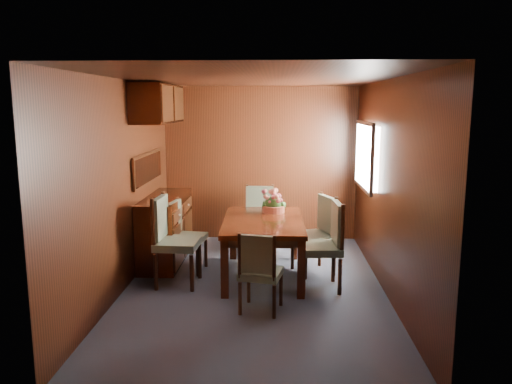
{
  "coord_description": "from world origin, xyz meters",
  "views": [
    {
      "loc": [
        0.26,
        -5.54,
        2.12
      ],
      "look_at": [
        0.0,
        0.54,
        1.05
      ],
      "focal_mm": 35.0,
      "sensor_mm": 36.0,
      "label": 1
    }
  ],
  "objects_px": {
    "chair_left_near": "(171,235)",
    "flower_centerpiece": "(273,201)",
    "dining_table": "(263,228)",
    "sideboard": "(166,229)",
    "chair_head": "(259,268)",
    "chair_right_near": "(327,240)"
  },
  "relations": [
    {
      "from": "sideboard",
      "to": "chair_right_near",
      "type": "relative_size",
      "value": 1.34
    },
    {
      "from": "chair_left_near",
      "to": "chair_head",
      "type": "xyz_separation_m",
      "value": [
        1.08,
        -0.8,
        -0.12
      ]
    },
    {
      "from": "sideboard",
      "to": "flower_centerpiece",
      "type": "xyz_separation_m",
      "value": [
        1.46,
        -0.15,
        0.43
      ]
    },
    {
      "from": "chair_left_near",
      "to": "flower_centerpiece",
      "type": "xyz_separation_m",
      "value": [
        1.2,
        0.74,
        0.28
      ]
    },
    {
      "from": "chair_left_near",
      "to": "chair_right_near",
      "type": "distance_m",
      "value": 1.83
    },
    {
      "from": "sideboard",
      "to": "chair_head",
      "type": "bearing_deg",
      "value": -51.52
    },
    {
      "from": "chair_left_near",
      "to": "dining_table",
      "type": "bearing_deg",
      "value": 108.96
    },
    {
      "from": "flower_centerpiece",
      "to": "dining_table",
      "type": "bearing_deg",
      "value": -105.85
    },
    {
      "from": "dining_table",
      "to": "chair_right_near",
      "type": "distance_m",
      "value": 0.83
    },
    {
      "from": "sideboard",
      "to": "chair_right_near",
      "type": "height_order",
      "value": "chair_right_near"
    },
    {
      "from": "chair_head",
      "to": "flower_centerpiece",
      "type": "xyz_separation_m",
      "value": [
        0.13,
        1.53,
        0.4
      ]
    },
    {
      "from": "flower_centerpiece",
      "to": "sideboard",
      "type": "bearing_deg",
      "value": 174.16
    },
    {
      "from": "sideboard",
      "to": "dining_table",
      "type": "distance_m",
      "value": 1.47
    },
    {
      "from": "chair_head",
      "to": "flower_centerpiece",
      "type": "bearing_deg",
      "value": 97.15
    },
    {
      "from": "chair_head",
      "to": "flower_centerpiece",
      "type": "distance_m",
      "value": 1.59
    },
    {
      "from": "chair_head",
      "to": "chair_right_near",
      "type": "bearing_deg",
      "value": 56.23
    },
    {
      "from": "sideboard",
      "to": "flower_centerpiece",
      "type": "bearing_deg",
      "value": -5.84
    },
    {
      "from": "chair_right_near",
      "to": "chair_head",
      "type": "relative_size",
      "value": 1.21
    },
    {
      "from": "dining_table",
      "to": "chair_left_near",
      "type": "xyz_separation_m",
      "value": [
        -1.09,
        -0.32,
        -0.03
      ]
    },
    {
      "from": "sideboard",
      "to": "chair_left_near",
      "type": "distance_m",
      "value": 0.94
    },
    {
      "from": "dining_table",
      "to": "flower_centerpiece",
      "type": "height_order",
      "value": "flower_centerpiece"
    },
    {
      "from": "dining_table",
      "to": "chair_left_near",
      "type": "relative_size",
      "value": 1.46
    }
  ]
}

